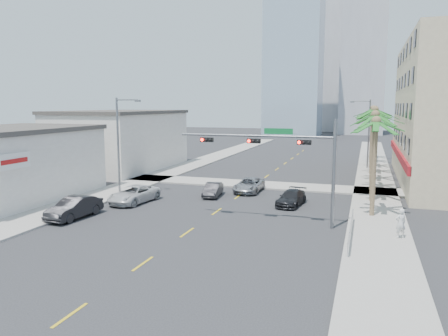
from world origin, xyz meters
name	(u,v)px	position (x,y,z in m)	size (l,w,h in m)	color
ground	(160,252)	(0.00, 0.00, 0.00)	(260.00, 260.00, 0.00)	#262628
sidewalk_right	(376,196)	(12.00, 20.00, 0.07)	(4.00, 120.00, 0.15)	gray
sidewalk_left	(143,181)	(-12.00, 20.00, 0.07)	(4.00, 120.00, 0.15)	gray
sidewalk_cross	(254,184)	(0.00, 22.00, 0.07)	(80.00, 4.00, 0.15)	gray
building_left_near	(3,167)	(-19.00, 8.00, 3.00)	(10.00, 16.00, 6.00)	beige
building_left_far	(121,141)	(-19.50, 28.00, 3.60)	(11.00, 18.00, 7.20)	beige
tower_far_left	(295,44)	(-8.00, 95.00, 24.00)	(14.00, 14.00, 48.00)	#99B2C6
tower_far_right	(365,26)	(9.00, 110.00, 30.00)	(12.00, 12.00, 60.00)	#ADADB2
tower_far_center	(325,65)	(-3.00, 125.00, 21.00)	(16.00, 16.00, 42.00)	#ADADB2
traffic_signal_mast	(286,153)	(5.78, 7.95, 5.06)	(11.12, 0.54, 7.20)	slate
palm_tree_0	(376,122)	(11.60, 12.00, 7.08)	(4.80, 4.80, 7.80)	brown
palm_tree_1	(375,116)	(11.60, 17.20, 7.43)	(4.80, 4.80, 8.16)	brown
palm_tree_2	(375,111)	(11.60, 22.40, 7.78)	(4.80, 4.80, 8.52)	brown
palm_tree_3	(374,117)	(11.60, 27.60, 7.08)	(4.80, 4.80, 7.80)	brown
palm_tree_4	(373,113)	(11.60, 32.80, 7.43)	(4.80, 4.80, 8.16)	brown
palm_tree_5	(373,109)	(11.60, 38.00, 7.78)	(4.80, 4.80, 8.52)	brown
palm_tree_6	(373,114)	(11.60, 43.20, 7.08)	(4.80, 4.80, 7.80)	brown
palm_tree_7	(372,111)	(11.60, 48.40, 7.43)	(4.80, 4.80, 8.16)	brown
streetlight_left	(120,140)	(-11.00, 14.00, 5.06)	(2.55, 0.25, 9.00)	slate
streetlight_right	(367,130)	(11.00, 38.00, 5.06)	(2.55, 0.25, 9.00)	slate
guardrail	(351,228)	(10.30, 6.00, 0.67)	(0.08, 8.08, 1.00)	silver
car_parked_mid	(74,208)	(-9.40, 4.82, 0.79)	(1.67, 4.79, 1.58)	black
car_parked_far	(134,194)	(-7.80, 10.76, 0.73)	(2.43, 5.27, 1.46)	silver
car_lane_left	(213,190)	(-2.24, 15.36, 0.62)	(1.31, 3.76, 1.24)	black
car_lane_center	(249,185)	(0.40, 18.34, 0.67)	(2.23, 4.85, 1.35)	#A4A4A9
car_lane_right	(291,198)	(5.21, 14.00, 0.63)	(1.76, 4.34, 1.26)	black
pedestrian	(401,223)	(13.23, 6.63, 1.09)	(0.68, 0.45, 1.87)	silver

